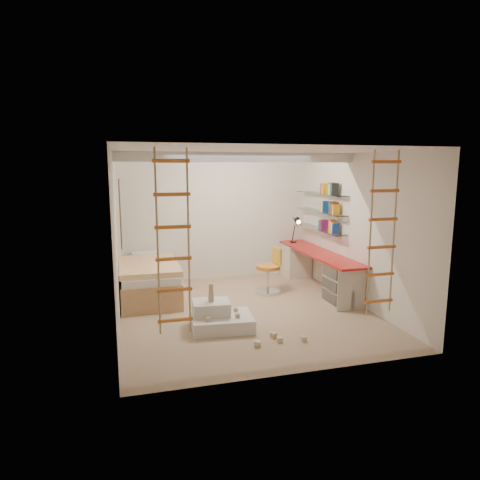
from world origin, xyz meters
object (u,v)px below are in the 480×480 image
object	(u,v)px
desk	(317,269)
play_platform	(219,318)
swivel_chair	(269,276)
bed	(149,279)

from	to	relation	value
desk	play_platform	world-z (taller)	desk
desk	swivel_chair	xyz separation A→B (m)	(-0.98, 0.03, -0.09)
desk	play_platform	distance (m)	2.74
desk	bed	xyz separation A→B (m)	(-3.20, 0.36, -0.07)
play_platform	desk	bearing A→B (deg)	32.73
desk	bed	bearing A→B (deg)	173.51
swivel_chair	play_platform	size ratio (longest dim) A/B	0.91
bed	play_platform	size ratio (longest dim) A/B	2.12
desk	bed	world-z (taller)	desk
desk	swivel_chair	world-z (taller)	swivel_chair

